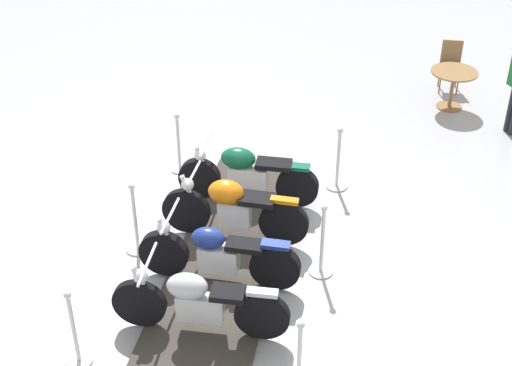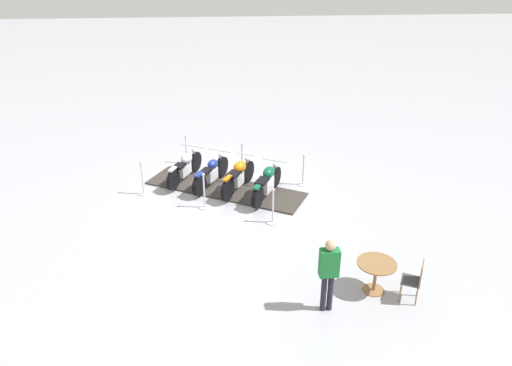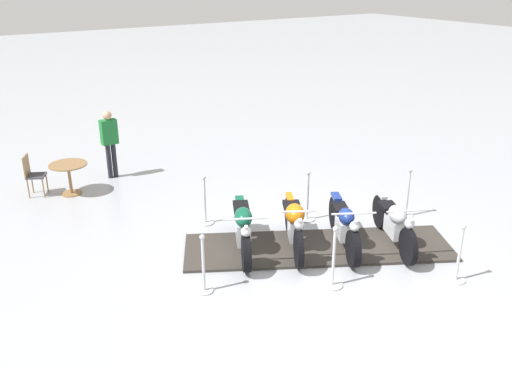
{
  "view_description": "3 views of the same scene",
  "coord_description": "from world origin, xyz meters",
  "px_view_note": "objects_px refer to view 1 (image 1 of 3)",
  "views": [
    {
      "loc": [
        -1.97,
        -7.72,
        6.5
      ],
      "look_at": [
        0.59,
        0.56,
        0.83
      ],
      "focal_mm": 51.46,
      "sensor_mm": 36.0,
      "label": 1
    },
    {
      "loc": [
        13.86,
        -0.11,
        7.04
      ],
      "look_at": [
        0.84,
        0.92,
        0.59
      ],
      "focal_mm": 34.37,
      "sensor_mm": 36.0,
      "label": 2
    },
    {
      "loc": [
        -7.16,
        6.0,
        5.05
      ],
      "look_at": [
        1.48,
        0.46,
        0.96
      ],
      "focal_mm": 38.42,
      "sensor_mm": 36.0,
      "label": 3
    }
  ],
  "objects_px": {
    "cafe_table": "(453,80)",
    "cafe_chair_near_table": "(451,62)",
    "motorcycle_navy": "(217,254)",
    "stanchion_right_front": "(179,151)",
    "stanchion_right_mid": "(136,230)",
    "stanchion_left_front": "(338,169)",
    "stanchion_left_mid": "(322,251)",
    "motorcycle_chrome": "(196,301)",
    "stanchion_right_rear": "(76,340)",
    "motorcycle_forest": "(246,174)",
    "motorcycle_copper": "(232,207)"
  },
  "relations": [
    {
      "from": "stanchion_left_front",
      "to": "stanchion_left_mid",
      "type": "relative_size",
      "value": 0.96
    },
    {
      "from": "motorcycle_navy",
      "to": "cafe_table",
      "type": "relative_size",
      "value": 2.26
    },
    {
      "from": "cafe_table",
      "to": "stanchion_left_mid",
      "type": "bearing_deg",
      "value": -137.26
    },
    {
      "from": "cafe_chair_near_table",
      "to": "motorcycle_copper",
      "type": "bearing_deg",
      "value": -30.77
    },
    {
      "from": "stanchion_right_mid",
      "to": "cafe_table",
      "type": "distance_m",
      "value": 6.96
    },
    {
      "from": "stanchion_left_front",
      "to": "cafe_chair_near_table",
      "type": "height_order",
      "value": "stanchion_left_front"
    },
    {
      "from": "motorcycle_copper",
      "to": "motorcycle_forest",
      "type": "bearing_deg",
      "value": -89.26
    },
    {
      "from": "stanchion_right_front",
      "to": "cafe_table",
      "type": "xyz_separation_m",
      "value": [
        5.43,
        0.7,
        0.21
      ]
    },
    {
      "from": "motorcycle_forest",
      "to": "motorcycle_navy",
      "type": "relative_size",
      "value": 1.01
    },
    {
      "from": "stanchion_left_front",
      "to": "stanchion_right_rear",
      "type": "bearing_deg",
      "value": -149.3
    },
    {
      "from": "cafe_chair_near_table",
      "to": "stanchion_right_mid",
      "type": "bearing_deg",
      "value": -37.4
    },
    {
      "from": "stanchion_left_mid",
      "to": "cafe_chair_near_table",
      "type": "relative_size",
      "value": 1.13
    },
    {
      "from": "motorcycle_navy",
      "to": "stanchion_right_front",
      "type": "relative_size",
      "value": 1.87
    },
    {
      "from": "motorcycle_chrome",
      "to": "stanchion_left_front",
      "type": "bearing_deg",
      "value": -113.14
    },
    {
      "from": "motorcycle_chrome",
      "to": "stanchion_left_front",
      "type": "height_order",
      "value": "stanchion_left_front"
    },
    {
      "from": "stanchion_left_front",
      "to": "stanchion_left_mid",
      "type": "distance_m",
      "value": 2.16
    },
    {
      "from": "motorcycle_forest",
      "to": "stanchion_right_front",
      "type": "distance_m",
      "value": 1.47
    },
    {
      "from": "stanchion_left_front",
      "to": "stanchion_right_mid",
      "type": "bearing_deg",
      "value": -168.55
    },
    {
      "from": "motorcycle_forest",
      "to": "cafe_table",
      "type": "distance_m",
      "value": 5.03
    },
    {
      "from": "stanchion_right_front",
      "to": "stanchion_right_rear",
      "type": "bearing_deg",
      "value": -118.17
    },
    {
      "from": "stanchion_right_rear",
      "to": "cafe_chair_near_table",
      "type": "distance_m",
      "value": 9.43
    },
    {
      "from": "motorcycle_forest",
      "to": "cafe_table",
      "type": "bearing_deg",
      "value": -130.36
    },
    {
      "from": "motorcycle_copper",
      "to": "cafe_table",
      "type": "xyz_separation_m",
      "value": [
        5.1,
        2.78,
        -0.0
      ]
    },
    {
      "from": "motorcycle_navy",
      "to": "stanchion_right_mid",
      "type": "height_order",
      "value": "stanchion_right_mid"
    },
    {
      "from": "stanchion_right_rear",
      "to": "stanchion_right_mid",
      "type": "bearing_deg",
      "value": 61.83
    },
    {
      "from": "motorcycle_navy",
      "to": "cafe_table",
      "type": "bearing_deg",
      "value": -118.5
    },
    {
      "from": "stanchion_right_mid",
      "to": "motorcycle_chrome",
      "type": "bearing_deg",
      "value": -77.0
    },
    {
      "from": "stanchion_right_front",
      "to": "motorcycle_navy",
      "type": "bearing_deg",
      "value": -92.29
    },
    {
      "from": "motorcycle_navy",
      "to": "stanchion_right_mid",
      "type": "xyz_separation_m",
      "value": [
        -0.9,
        1.03,
        -0.15
      ]
    },
    {
      "from": "motorcycle_chrome",
      "to": "cafe_table",
      "type": "height_order",
      "value": "motorcycle_chrome"
    },
    {
      "from": "motorcycle_navy",
      "to": "stanchion_right_front",
      "type": "distance_m",
      "value": 2.93
    },
    {
      "from": "stanchion_right_rear",
      "to": "stanchion_left_mid",
      "type": "height_order",
      "value": "stanchion_left_mid"
    },
    {
      "from": "cafe_table",
      "to": "cafe_chair_near_table",
      "type": "xyz_separation_m",
      "value": [
        0.37,
        0.74,
        -0.0
      ]
    },
    {
      "from": "stanchion_left_front",
      "to": "motorcycle_chrome",
      "type": "bearing_deg",
      "value": -138.7
    },
    {
      "from": "motorcycle_copper",
      "to": "stanchion_left_mid",
      "type": "bearing_deg",
      "value": 161.23
    },
    {
      "from": "motorcycle_copper",
      "to": "stanchion_right_mid",
      "type": "xyz_separation_m",
      "value": [
        -1.35,
        0.18,
        -0.23
      ]
    },
    {
      "from": "stanchion_left_mid",
      "to": "cafe_table",
      "type": "bearing_deg",
      "value": 42.74
    },
    {
      "from": "motorcycle_chrome",
      "to": "stanchion_right_rear",
      "type": "xyz_separation_m",
      "value": [
        -1.45,
        -0.04,
        -0.18
      ]
    },
    {
      "from": "stanchion_left_front",
      "to": "cafe_table",
      "type": "distance_m",
      "value": 3.69
    },
    {
      "from": "cafe_table",
      "to": "cafe_chair_near_table",
      "type": "relative_size",
      "value": 0.88
    },
    {
      "from": "motorcycle_forest",
      "to": "cafe_chair_near_table",
      "type": "xyz_separation_m",
      "value": [
        5.01,
        2.68,
        0.04
      ]
    },
    {
      "from": "motorcycle_chrome",
      "to": "stanchion_right_front",
      "type": "distance_m",
      "value": 3.81
    },
    {
      "from": "motorcycle_navy",
      "to": "stanchion_right_rear",
      "type": "xyz_separation_m",
      "value": [
        -1.92,
        -0.88,
        -0.14
      ]
    },
    {
      "from": "stanchion_left_mid",
      "to": "stanchion_right_front",
      "type": "distance_m",
      "value": 3.38
    },
    {
      "from": "stanchion_right_front",
      "to": "motorcycle_forest",
      "type": "bearing_deg",
      "value": -57.66
    },
    {
      "from": "motorcycle_chrome",
      "to": "stanchion_right_mid",
      "type": "xyz_separation_m",
      "value": [
        -0.43,
        1.86,
        -0.19
      ]
    },
    {
      "from": "stanchion_right_mid",
      "to": "stanchion_left_mid",
      "type": "height_order",
      "value": "stanchion_right_mid"
    },
    {
      "from": "stanchion_left_front",
      "to": "stanchion_left_mid",
      "type": "xyz_separation_m",
      "value": [
        -1.02,
        -1.9,
        0.03
      ]
    },
    {
      "from": "motorcycle_chrome",
      "to": "stanchion_left_front",
      "type": "relative_size",
      "value": 1.88
    },
    {
      "from": "motorcycle_forest",
      "to": "stanchion_right_front",
      "type": "height_order",
      "value": "stanchion_right_front"
    }
  ]
}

